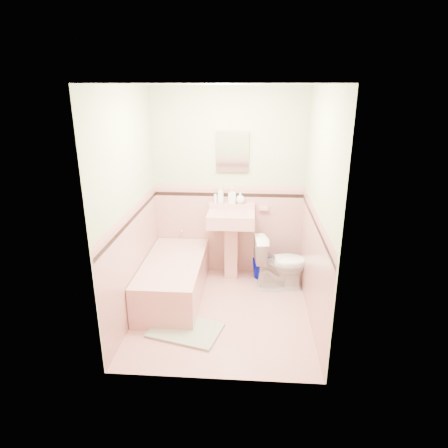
# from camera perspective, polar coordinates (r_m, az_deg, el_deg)

# --- Properties ---
(floor) EXTENTS (2.20, 2.20, 0.00)m
(floor) POSITION_cam_1_polar(r_m,az_deg,el_deg) (4.67, -0.23, -12.70)
(floor) COLOR tan
(floor) RESTS_ON ground
(ceiling) EXTENTS (2.20, 2.20, 0.00)m
(ceiling) POSITION_cam_1_polar(r_m,az_deg,el_deg) (3.95, -0.28, 19.70)
(ceiling) COLOR white
(ceiling) RESTS_ON ground
(wall_back) EXTENTS (2.50, 0.00, 2.50)m
(wall_back) POSITION_cam_1_polar(r_m,az_deg,el_deg) (5.20, 0.67, 5.71)
(wall_back) COLOR #F0DEC4
(wall_back) RESTS_ON ground
(wall_front) EXTENTS (2.50, 0.00, 2.50)m
(wall_front) POSITION_cam_1_polar(r_m,az_deg,el_deg) (3.11, -1.78, -3.89)
(wall_front) COLOR #F0DEC4
(wall_front) RESTS_ON ground
(wall_left) EXTENTS (0.00, 2.50, 2.50)m
(wall_left) POSITION_cam_1_polar(r_m,az_deg,el_deg) (4.33, -13.58, 2.34)
(wall_left) COLOR #F0DEC4
(wall_left) RESTS_ON ground
(wall_right) EXTENTS (0.00, 2.50, 2.50)m
(wall_right) POSITION_cam_1_polar(r_m,az_deg,el_deg) (4.19, 13.54, 1.77)
(wall_right) COLOR #F0DEC4
(wall_right) RESTS_ON ground
(wainscot_back) EXTENTS (2.00, 0.00, 2.00)m
(wainscot_back) POSITION_cam_1_polar(r_m,az_deg,el_deg) (5.38, 0.64, -1.07)
(wainscot_back) COLOR #D2948D
(wainscot_back) RESTS_ON ground
(wainscot_front) EXTENTS (2.00, 0.00, 2.00)m
(wainscot_front) POSITION_cam_1_polar(r_m,az_deg,el_deg) (3.43, -1.65, -13.84)
(wainscot_front) COLOR #D2948D
(wainscot_front) RESTS_ON ground
(wainscot_left) EXTENTS (0.00, 2.20, 2.20)m
(wainscot_left) POSITION_cam_1_polar(r_m,az_deg,el_deg) (4.55, -12.79, -5.50)
(wainscot_left) COLOR #D2948D
(wainscot_left) RESTS_ON ground
(wainscot_right) EXTENTS (0.00, 2.20, 2.20)m
(wainscot_right) POSITION_cam_1_polar(r_m,az_deg,el_deg) (4.42, 12.72, -6.28)
(wainscot_right) COLOR #D2948D
(wainscot_right) RESTS_ON ground
(accent_back) EXTENTS (2.00, 0.00, 2.00)m
(accent_back) POSITION_cam_1_polar(r_m,az_deg,el_deg) (5.21, 0.66, 4.28)
(accent_back) COLOR black
(accent_back) RESTS_ON ground
(accent_front) EXTENTS (2.00, 0.00, 2.00)m
(accent_front) POSITION_cam_1_polar(r_m,az_deg,el_deg) (3.18, -1.73, -5.92)
(accent_front) COLOR black
(accent_front) RESTS_ON ground
(accent_left) EXTENTS (0.00, 2.20, 2.20)m
(accent_left) POSITION_cam_1_polar(r_m,az_deg,el_deg) (4.36, -13.22, 0.71)
(accent_left) COLOR black
(accent_left) RESTS_ON ground
(accent_right) EXTENTS (0.00, 2.20, 2.20)m
(accent_right) POSITION_cam_1_polar(r_m,az_deg,el_deg) (4.22, 13.16, 0.10)
(accent_right) COLOR black
(accent_right) RESTS_ON ground
(cap_back) EXTENTS (2.00, 0.00, 2.00)m
(cap_back) POSITION_cam_1_polar(r_m,az_deg,el_deg) (5.19, 0.66, 5.34)
(cap_back) COLOR tan
(cap_back) RESTS_ON ground
(cap_front) EXTENTS (2.00, 0.00, 2.00)m
(cap_front) POSITION_cam_1_polar(r_m,az_deg,el_deg) (3.14, -1.74, -4.26)
(cap_front) COLOR tan
(cap_front) RESTS_ON ground
(cap_left) EXTENTS (0.00, 2.20, 2.20)m
(cap_left) POSITION_cam_1_polar(r_m,az_deg,el_deg) (4.33, -13.32, 1.96)
(cap_left) COLOR tan
(cap_left) RESTS_ON ground
(cap_right) EXTENTS (0.00, 2.20, 2.20)m
(cap_right) POSITION_cam_1_polar(r_m,az_deg,el_deg) (4.19, 13.26, 1.39)
(cap_right) COLOR tan
(cap_right) RESTS_ON ground
(bathtub) EXTENTS (0.70, 1.50, 0.45)m
(bathtub) POSITION_cam_1_polar(r_m,az_deg,el_deg) (4.92, -7.35, -8.06)
(bathtub) COLOR tan
(bathtub) RESTS_ON floor
(tub_faucet) EXTENTS (0.04, 0.12, 0.04)m
(tub_faucet) POSITION_cam_1_polar(r_m,az_deg,el_deg) (5.40, -6.07, -0.73)
(tub_faucet) COLOR silver
(tub_faucet) RESTS_ON wall_back
(sink) EXTENTS (0.61, 0.50, 0.95)m
(sink) POSITION_cam_1_polar(r_m,az_deg,el_deg) (5.21, 1.03, -3.23)
(sink) COLOR tan
(sink) RESTS_ON floor
(sink_faucet) EXTENTS (0.02, 0.02, 0.10)m
(sink_faucet) POSITION_cam_1_polar(r_m,az_deg,el_deg) (5.18, 1.15, 2.21)
(sink_faucet) COLOR silver
(sink_faucet) RESTS_ON sink
(medicine_cabinet) EXTENTS (0.40, 0.04, 0.50)m
(medicine_cabinet) POSITION_cam_1_polar(r_m,az_deg,el_deg) (5.08, 1.25, 10.56)
(medicine_cabinet) COLOR white
(medicine_cabinet) RESTS_ON wall_back
(soap_dish) EXTENTS (0.13, 0.07, 0.04)m
(soap_dish) POSITION_cam_1_polar(r_m,az_deg,el_deg) (5.23, 5.78, 2.30)
(soap_dish) COLOR tan
(soap_dish) RESTS_ON wall_back
(soap_bottle_left) EXTENTS (0.11, 0.11, 0.23)m
(soap_bottle_left) POSITION_cam_1_polar(r_m,az_deg,el_deg) (5.18, -0.50, 4.30)
(soap_bottle_left) COLOR #B2B2B2
(soap_bottle_left) RESTS_ON sink
(soap_bottle_mid) EXTENTS (0.10, 0.10, 0.21)m
(soap_bottle_mid) POSITION_cam_1_polar(r_m,az_deg,el_deg) (5.17, 1.20, 4.17)
(soap_bottle_mid) COLOR #B2B2B2
(soap_bottle_mid) RESTS_ON sink
(soap_bottle_right) EXTENTS (0.15, 0.15, 0.15)m
(soap_bottle_right) POSITION_cam_1_polar(r_m,az_deg,el_deg) (5.17, 2.40, 3.83)
(soap_bottle_right) COLOR #B2B2B2
(soap_bottle_right) RESTS_ON sink
(tube) EXTENTS (0.04, 0.04, 0.12)m
(tube) POSITION_cam_1_polar(r_m,az_deg,el_deg) (5.20, -1.28, 3.73)
(tube) COLOR white
(tube) RESTS_ON sink
(toilet) EXTENTS (0.72, 0.45, 0.69)m
(toilet) POSITION_cam_1_polar(r_m,az_deg,el_deg) (5.09, 8.28, -5.59)
(toilet) COLOR white
(toilet) RESTS_ON floor
(bucket) EXTENTS (0.26, 0.26, 0.26)m
(bucket) POSITION_cam_1_polar(r_m,az_deg,el_deg) (5.41, 5.53, -6.43)
(bucket) COLOR #00049B
(bucket) RESTS_ON floor
(bath_mat) EXTENTS (0.83, 0.66, 0.03)m
(bath_mat) POSITION_cam_1_polar(r_m,az_deg,el_deg) (4.36, -5.63, -15.14)
(bath_mat) COLOR #92A489
(bath_mat) RESTS_ON floor
(shoe) EXTENTS (0.15, 0.10, 0.05)m
(shoe) POSITION_cam_1_polar(r_m,az_deg,el_deg) (4.42, -7.67, -14.03)
(shoe) COLOR #BF1E59
(shoe) RESTS_ON bath_mat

